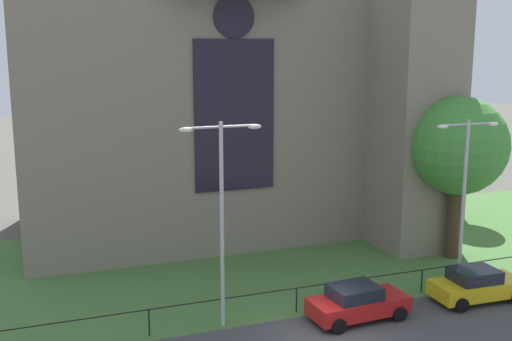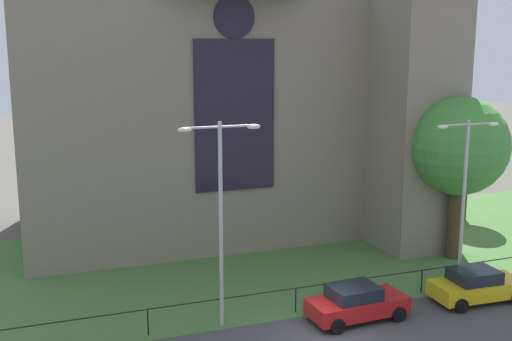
{
  "view_description": "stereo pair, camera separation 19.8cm",
  "coord_description": "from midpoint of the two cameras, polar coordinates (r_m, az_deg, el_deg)",
  "views": [
    {
      "loc": [
        -11.04,
        -20.95,
        11.32
      ],
      "look_at": [
        -0.14,
        8.0,
        5.24
      ],
      "focal_mm": 44.41,
      "sensor_mm": 36.0,
      "label": 1
    },
    {
      "loc": [
        -10.86,
        -21.02,
        11.32
      ],
      "look_at": [
        -0.14,
        8.0,
        5.24
      ],
      "focal_mm": 44.41,
      "sensor_mm": 36.0,
      "label": 2
    }
  ],
  "objects": [
    {
      "name": "ground",
      "position": [
        34.76,
        -0.78,
        -7.88
      ],
      "size": [
        160.0,
        160.0,
        0.0
      ],
      "primitive_type": "plane",
      "color": "#56544C"
    },
    {
      "name": "grass_verge",
      "position": [
        32.98,
        0.4,
        -8.94
      ],
      "size": [
        120.0,
        20.0,
        0.01
      ],
      "primitive_type": "cube",
      "color": "#477538",
      "rests_on": "ground"
    },
    {
      "name": "church_building",
      "position": [
        38.81,
        -3.26,
        9.56
      ],
      "size": [
        23.2,
        16.2,
        26.0
      ],
      "color": "gray",
      "rests_on": "ground"
    },
    {
      "name": "iron_railing",
      "position": [
        27.78,
        3.81,
        -10.82
      ],
      "size": [
        25.71,
        0.07,
        1.13
      ],
      "color": "black",
      "rests_on": "ground"
    },
    {
      "name": "tree_right_far",
      "position": [
        43.63,
        18.46,
        0.19
      ],
      "size": [
        3.38,
        3.38,
        5.2
      ],
      "color": "#423021",
      "rests_on": "ground"
    },
    {
      "name": "tree_right_near",
      "position": [
        35.11,
        17.97,
        2.02
      ],
      "size": [
        5.23,
        5.23,
        8.78
      ],
      "color": "#423021",
      "rests_on": "ground"
    },
    {
      "name": "streetlamp_near",
      "position": [
        25.2,
        -2.98,
        -2.59
      ],
      "size": [
        3.37,
        0.26,
        8.45
      ],
      "color": "#B2B2B7",
      "rests_on": "ground"
    },
    {
      "name": "streetlamp_far",
      "position": [
        30.77,
        18.46,
        -1.05
      ],
      "size": [
        3.37,
        0.26,
        8.05
      ],
      "color": "#B2B2B7",
      "rests_on": "ground"
    },
    {
      "name": "parked_car_red",
      "position": [
        27.47,
        9.24,
        -11.67
      ],
      "size": [
        4.28,
        2.19,
        1.51
      ],
      "rotation": [
        0.0,
        0.0,
        0.05
      ],
      "color": "#B21919",
      "rests_on": "ground"
    },
    {
      "name": "parked_car_yellow",
      "position": [
        30.64,
        19.42,
        -9.73
      ],
      "size": [
        4.27,
        2.16,
        1.51
      ],
      "rotation": [
        0.0,
        0.0,
        -0.04
      ],
      "color": "gold",
      "rests_on": "ground"
    }
  ]
}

